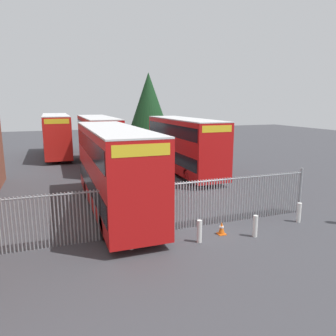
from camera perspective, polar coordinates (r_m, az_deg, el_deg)
ground_plane at (r=22.31m, az=-3.54°, el=-3.11°), size 100.00×100.00×0.00m
palisade_fence at (r=14.28m, az=0.39°, el=-6.63°), size 14.57×0.14×2.35m
double_decker_bus_near_gate at (r=16.69m, az=-9.59°, el=0.30°), size 2.54×10.81×4.42m
double_decker_bus_behind_fence_left at (r=25.78m, az=2.85°, el=4.37°), size 2.54×10.81×4.42m
double_decker_bus_behind_fence_right at (r=29.24m, az=-12.32°, el=4.97°), size 2.54×10.81×4.42m
double_decker_bus_far_back at (r=36.04m, az=-19.23°, el=5.79°), size 2.54×10.81×4.42m
bollard_near_left at (r=12.85m, az=-6.65°, el=-12.20°), size 0.20×0.20×0.95m
bollard_center_front at (r=13.40m, az=5.61°, el=-11.15°), size 0.20×0.20×0.95m
bollard_near_right at (r=14.35m, az=15.26°, el=-9.94°), size 0.20×0.20×0.95m
bollard_far_right at (r=16.70m, az=22.27°, el=-7.34°), size 0.20×0.20×0.95m
traffic_cone_by_gate at (r=14.35m, az=9.52°, el=-10.49°), size 0.34×0.34×0.59m
tree_tall_back at (r=38.76m, az=-3.46°, el=11.50°), size 4.89×4.89×9.12m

